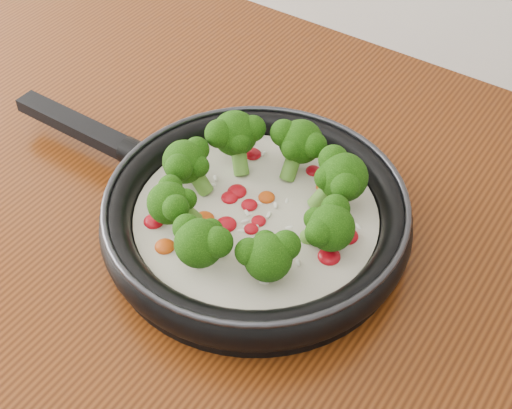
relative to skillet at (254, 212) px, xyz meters
The scene contains 1 object.
skillet is the anchor object (origin of this frame).
Camera 1 is at (0.22, 0.59, 1.51)m, focal length 51.16 mm.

